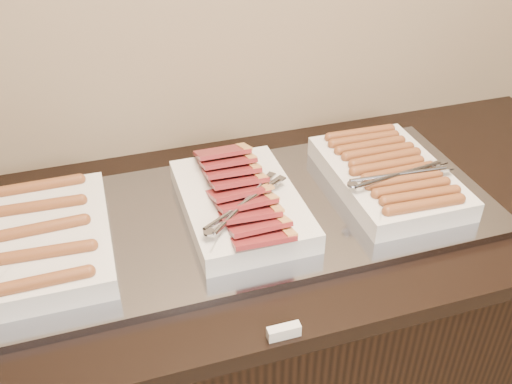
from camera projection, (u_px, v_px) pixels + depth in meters
counter at (243, 346)px, 1.59m from camera, size 2.06×0.76×0.90m
warming_tray at (238, 216)px, 1.32m from camera, size 1.20×0.50×0.02m
dish_left at (47, 238)px, 1.20m from camera, size 0.26×0.39×0.07m
dish_center at (241, 202)px, 1.30m from camera, size 0.26×0.40×0.09m
dish_right at (388, 174)px, 1.39m from camera, size 0.27×0.40×0.08m
label_holder at (284, 332)px, 1.04m from camera, size 0.06×0.02×0.02m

